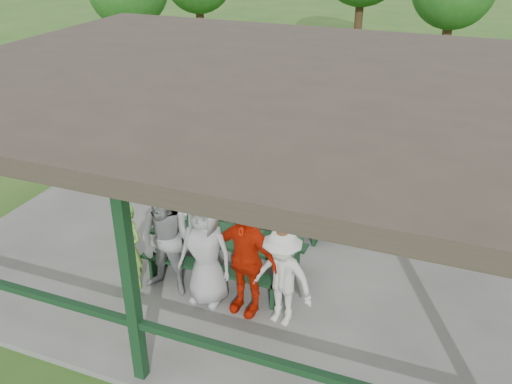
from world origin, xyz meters
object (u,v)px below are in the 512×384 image
at_px(contestant_green, 129,247).
at_px(spectator_grey, 345,182).
at_px(contestant_grey_left, 167,242).
at_px(pickup_truck, 394,81).
at_px(picnic_table_far, 276,200).
at_px(contestant_white_fedora, 282,278).
at_px(farm_trailer, 270,86).
at_px(contestant_grey_mid, 206,252).
at_px(spectator_blue, 215,143).
at_px(contestant_red, 245,259).
at_px(spectator_lblue, 259,162).
at_px(picnic_table_near, 226,248).

relative_size(contestant_green, spectator_grey, 1.06).
xyz_separation_m(contestant_grey_left, pickup_truck, (1.81, 11.68, -0.26)).
distance_m(picnic_table_far, contestant_grey_left, 2.99).
relative_size(contestant_white_fedora, farm_trailer, 0.38).
distance_m(contestant_grey_mid, spectator_blue, 4.61).
bearing_deg(contestant_red, farm_trailer, 117.52).
xyz_separation_m(contestant_red, farm_trailer, (-3.18, 9.82, -0.29)).
bearing_deg(spectator_lblue, contestant_red, 85.21).
distance_m(contestant_red, farm_trailer, 10.33).
height_order(picnic_table_near, contestant_grey_mid, contestant_grey_mid).
bearing_deg(contestant_red, spectator_grey, 88.24).
bearing_deg(picnic_table_near, contestant_red, -49.57).
xyz_separation_m(contestant_grey_mid, pickup_truck, (1.14, 11.66, -0.21)).
height_order(spectator_lblue, spectator_grey, spectator_lblue).
bearing_deg(pickup_truck, contestant_white_fedora, -175.77).
relative_size(picnic_table_near, contestant_grey_left, 1.33).
bearing_deg(picnic_table_far, contestant_grey_left, -106.39).
height_order(contestant_green, spectator_grey, contestant_green).
xyz_separation_m(contestant_green, contestant_red, (1.97, 0.14, 0.17)).
distance_m(picnic_table_far, contestant_red, 2.88).
xyz_separation_m(picnic_table_far, spectator_lblue, (-0.67, 0.76, 0.40)).
bearing_deg(spectator_blue, spectator_grey, 156.86).
distance_m(contestant_red, spectator_grey, 3.66).
relative_size(picnic_table_far, farm_trailer, 0.54).
bearing_deg(spectator_blue, contestant_white_fedora, 114.09).
height_order(spectator_blue, farm_trailer, spectator_blue).
height_order(contestant_grey_left, contestant_grey_mid, contestant_grey_left).
xyz_separation_m(contestant_grey_left, contestant_white_fedora, (1.93, -0.04, -0.15)).
relative_size(pickup_truck, farm_trailer, 1.32).
bearing_deg(picnic_table_near, spectator_lblue, 99.71).
relative_size(contestant_white_fedora, pickup_truck, 0.29).
relative_size(spectator_grey, pickup_truck, 0.25).
bearing_deg(spectator_lblue, contestant_green, 54.81).
relative_size(contestant_red, farm_trailer, 0.43).
bearing_deg(farm_trailer, contestant_red, -61.97).
bearing_deg(spectator_lblue, picnic_table_far, 108.62).
xyz_separation_m(contestant_white_fedora, spectator_blue, (-3.10, 4.29, 0.06)).
bearing_deg(pickup_truck, contestant_green, 171.84).
bearing_deg(farm_trailer, contestant_grey_mid, -65.49).
distance_m(picnic_table_near, spectator_lblue, 2.83).
bearing_deg(contestant_red, contestant_grey_left, -169.15).
xyz_separation_m(contestant_white_fedora, spectator_lblue, (-1.77, 3.63, 0.07)).
distance_m(picnic_table_far, contestant_white_fedora, 3.09).
bearing_deg(picnic_table_near, spectator_grey, 63.19).
bearing_deg(farm_trailer, picnic_table_far, -58.92).
bearing_deg(contestant_white_fedora, contestant_red, -175.45).
height_order(picnic_table_far, farm_trailer, farm_trailer).
height_order(contestant_grey_mid, spectator_blue, contestant_grey_mid).
bearing_deg(spectator_lblue, contestant_white_fedora, 93.19).
bearing_deg(spectator_blue, contestant_red, 108.75).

